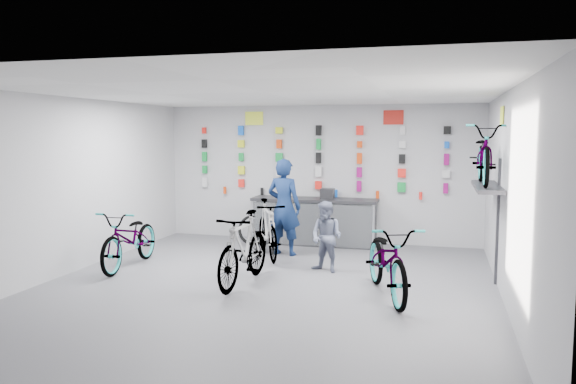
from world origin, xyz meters
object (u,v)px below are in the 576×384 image
(bike_left, at_px, (130,238))
(customer, at_px, (327,237))
(bike_center, at_px, (244,249))
(bike_right, at_px, (388,260))
(clerk, at_px, (284,207))
(bike_service, at_px, (267,229))
(counter, at_px, (314,222))

(bike_left, bearing_deg, customer, 5.48)
(bike_center, bearing_deg, bike_right, 1.13)
(clerk, bearing_deg, bike_left, 46.13)
(bike_service, bearing_deg, clerk, 26.41)
(bike_center, bearing_deg, customer, 49.32)
(bike_service, relative_size, clerk, 0.98)
(counter, bearing_deg, bike_left, -133.16)
(clerk, bearing_deg, bike_center, 99.16)
(counter, distance_m, bike_center, 3.47)
(bike_left, height_order, bike_service, bike_service)
(counter, distance_m, clerk, 1.29)
(bike_center, height_order, bike_right, bike_center)
(bike_right, xyz_separation_m, customer, (-1.16, 1.23, 0.06))
(counter, distance_m, bike_right, 3.99)
(bike_right, height_order, customer, customer)
(bike_right, relative_size, customer, 1.70)
(bike_center, distance_m, clerk, 2.32)
(bike_right, relative_size, clerk, 1.10)
(counter, relative_size, bike_service, 1.45)
(counter, relative_size, customer, 2.20)
(bike_center, xyz_separation_m, clerk, (0.02, 2.29, 0.37))
(customer, bearing_deg, bike_service, 170.58)
(bike_center, bearing_deg, bike_service, 99.46)
(bike_right, xyz_separation_m, clerk, (-2.24, 2.37, 0.40))
(clerk, height_order, customer, clerk)
(counter, bearing_deg, customer, -72.46)
(counter, relative_size, bike_right, 1.29)
(bike_service, xyz_separation_m, clerk, (0.24, 0.33, 0.39))
(bike_left, relative_size, bike_service, 1.08)
(bike_left, relative_size, customer, 1.63)
(bike_left, relative_size, bike_center, 1.04)
(bike_right, height_order, clerk, clerk)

